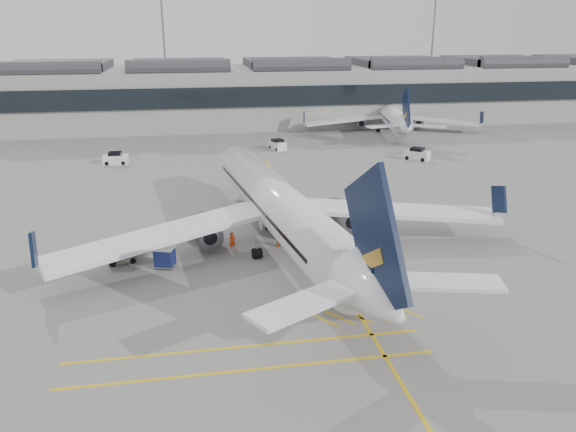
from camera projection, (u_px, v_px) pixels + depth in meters
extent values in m
plane|color=gray|center=(208.00, 280.00, 43.46)|extent=(220.00, 220.00, 0.00)
cube|color=#9E9E99|center=(192.00, 97.00, 108.80)|extent=(200.00, 20.00, 11.00)
cube|color=black|center=(192.00, 98.00, 98.97)|extent=(200.00, 0.50, 3.60)
cube|color=#38383D|center=(190.00, 64.00, 106.80)|extent=(200.00, 18.00, 1.40)
cylinder|color=slate|center=(165.00, 56.00, 118.77)|extent=(0.44, 0.44, 25.00)
cylinder|color=slate|center=(432.00, 54.00, 128.63)|extent=(0.44, 0.44, 25.00)
cube|color=gold|center=(307.00, 229.00, 54.43)|extent=(0.25, 60.00, 0.01)
cylinder|color=white|center=(279.00, 206.00, 49.76)|extent=(8.78, 33.78, 4.20)
cone|color=white|center=(232.00, 160.00, 66.86)|extent=(4.78, 5.01, 4.20)
cone|color=white|center=(378.00, 297.00, 32.10)|extent=(4.90, 5.89, 4.20)
cube|color=white|center=(160.00, 236.00, 45.48)|extent=(18.84, 11.92, 0.39)
cube|color=white|center=(394.00, 211.00, 51.66)|extent=(19.41, 7.29, 0.39)
cylinder|color=slate|center=(206.00, 230.00, 48.95)|extent=(2.88, 4.31, 2.35)
cylinder|color=slate|center=(343.00, 216.00, 52.72)|extent=(2.88, 4.31, 2.35)
cube|color=black|center=(376.00, 242.00, 31.70)|extent=(1.50, 8.47, 9.36)
cylinder|color=black|center=(245.00, 199.00, 62.35)|extent=(0.41, 0.75, 0.72)
cylinder|color=black|center=(257.00, 253.00, 47.42)|extent=(0.90, 0.99, 0.89)
cylinder|color=black|center=(319.00, 246.00, 49.05)|extent=(0.90, 0.99, 0.89)
cylinder|color=white|center=(389.00, 115.00, 104.65)|extent=(8.25, 27.47, 3.42)
cone|color=white|center=(377.00, 104.00, 119.29)|extent=(4.02, 4.19, 3.42)
cone|color=white|center=(406.00, 127.00, 89.55)|extent=(4.15, 4.91, 3.42)
cube|color=white|center=(343.00, 120.00, 103.67)|extent=(15.77, 5.32, 0.32)
cube|color=white|center=(437.00, 120.00, 103.58)|extent=(15.17, 10.22, 0.32)
cylinder|color=slate|center=(360.00, 122.00, 105.58)|extent=(2.47, 3.57, 1.91)
cylinder|color=slate|center=(416.00, 122.00, 105.53)|extent=(2.47, 3.57, 1.91)
cube|color=black|center=(406.00, 111.00, 89.24)|extent=(1.51, 6.86, 7.62)
cylinder|color=black|center=(380.00, 120.00, 115.39)|extent=(0.35, 0.62, 0.58)
cylinder|color=black|center=(378.00, 130.00, 103.32)|extent=(0.76, 0.83, 0.73)
cylinder|color=black|center=(403.00, 130.00, 103.30)|extent=(0.76, 0.83, 0.73)
cube|color=silver|center=(278.00, 223.00, 54.89)|extent=(3.70, 1.76, 0.66)
cube|color=black|center=(288.00, 215.00, 54.89)|extent=(3.28, 1.35, 1.39)
cube|color=silver|center=(268.00, 218.00, 54.41)|extent=(0.97, 1.30, 0.85)
cylinder|color=black|center=(267.00, 228.00, 53.99)|extent=(0.43, 0.21, 0.41)
cylinder|color=black|center=(264.00, 224.00, 55.19)|extent=(0.43, 0.21, 0.41)
cylinder|color=black|center=(293.00, 225.00, 54.67)|extent=(0.43, 0.21, 0.41)
cylinder|color=black|center=(290.00, 221.00, 55.87)|extent=(0.43, 0.21, 0.41)
cube|color=gray|center=(286.00, 234.00, 52.36)|extent=(1.90, 1.60, 0.13)
cube|color=navy|center=(286.00, 226.00, 52.09)|extent=(1.73, 1.53, 1.55)
cube|color=silver|center=(286.00, 218.00, 51.82)|extent=(1.79, 1.59, 0.11)
cylinder|color=black|center=(279.00, 238.00, 51.75)|extent=(0.24, 0.12, 0.24)
cylinder|color=black|center=(278.00, 233.00, 52.85)|extent=(0.24, 0.12, 0.24)
cylinder|color=black|center=(295.00, 237.00, 51.92)|extent=(0.24, 0.12, 0.24)
cylinder|color=black|center=(294.00, 233.00, 53.02)|extent=(0.24, 0.12, 0.24)
cube|color=gray|center=(192.00, 234.00, 52.45)|extent=(1.78, 1.58, 0.11)
cube|color=navy|center=(192.00, 227.00, 52.22)|extent=(1.64, 1.50, 1.31)
cube|color=silver|center=(191.00, 220.00, 52.00)|extent=(1.69, 1.55, 0.09)
cylinder|color=black|center=(184.00, 237.00, 52.03)|extent=(0.21, 0.13, 0.20)
cylinder|color=black|center=(187.00, 233.00, 52.97)|extent=(0.21, 0.13, 0.20)
cylinder|color=black|center=(198.00, 237.00, 51.97)|extent=(0.21, 0.13, 0.20)
cylinder|color=black|center=(200.00, 233.00, 52.91)|extent=(0.21, 0.13, 0.20)
cube|color=gray|center=(165.00, 265.00, 45.73)|extent=(1.95, 1.76, 0.11)
cube|color=navy|center=(165.00, 257.00, 45.48)|extent=(1.80, 1.67, 1.38)
cube|color=silver|center=(164.00, 248.00, 45.25)|extent=(1.86, 1.73, 0.09)
cylinder|color=black|center=(155.00, 268.00, 45.34)|extent=(0.23, 0.15, 0.21)
cylinder|color=black|center=(160.00, 263.00, 46.32)|extent=(0.23, 0.15, 0.21)
cylinder|color=black|center=(171.00, 269.00, 45.17)|extent=(0.23, 0.15, 0.21)
cylinder|color=black|center=(175.00, 264.00, 46.15)|extent=(0.23, 0.15, 0.21)
cube|color=gray|center=(136.00, 250.00, 48.72)|extent=(1.96, 1.83, 0.11)
cube|color=navy|center=(135.00, 243.00, 48.49)|extent=(1.82, 1.73, 1.33)
cube|color=silver|center=(134.00, 235.00, 48.26)|extent=(1.88, 1.79, 0.09)
cylinder|color=black|center=(131.00, 255.00, 48.00)|extent=(0.22, 0.17, 0.20)
cylinder|color=black|center=(127.00, 251.00, 48.78)|extent=(0.22, 0.17, 0.20)
cylinder|color=black|center=(145.00, 251.00, 48.71)|extent=(0.22, 0.17, 0.20)
cylinder|color=black|center=(141.00, 248.00, 49.49)|extent=(0.22, 0.17, 0.20)
imported|color=#FF440D|center=(232.00, 241.00, 49.13)|extent=(0.69, 0.58, 1.60)
imported|color=#F7440D|center=(278.00, 236.00, 49.87)|extent=(1.13, 1.05, 1.86)
cube|color=#5A5D4F|center=(122.00, 257.00, 46.56)|extent=(2.45, 1.78, 0.89)
cube|color=#5A5D4F|center=(121.00, 251.00, 46.39)|extent=(1.27, 1.27, 0.44)
cylinder|color=black|center=(113.00, 263.00, 45.84)|extent=(0.53, 0.32, 0.50)
cylinder|color=black|center=(111.00, 258.00, 46.85)|extent=(0.53, 0.32, 0.50)
cylinder|color=black|center=(133.00, 261.00, 46.42)|extent=(0.53, 0.32, 0.50)
cylinder|color=black|center=(131.00, 256.00, 47.43)|extent=(0.53, 0.32, 0.50)
cone|color=#F24C0A|center=(273.00, 195.00, 64.24)|extent=(0.39, 0.39, 0.54)
cone|color=#F24C0A|center=(382.00, 237.00, 51.76)|extent=(0.32, 0.32, 0.45)
cube|color=white|center=(116.00, 159.00, 79.50)|extent=(3.48, 1.89, 1.32)
cube|color=black|center=(115.00, 154.00, 79.24)|extent=(1.78, 1.69, 0.56)
cylinder|color=black|center=(107.00, 164.00, 78.79)|extent=(0.58, 0.24, 0.56)
cylinder|color=black|center=(109.00, 161.00, 80.21)|extent=(0.58, 0.24, 0.56)
cylinder|color=black|center=(123.00, 163.00, 79.04)|extent=(0.58, 0.24, 0.56)
cylinder|color=black|center=(125.00, 161.00, 80.45)|extent=(0.58, 0.24, 0.56)
cube|color=white|center=(278.00, 146.00, 88.82)|extent=(2.58, 3.58, 1.25)
cube|color=black|center=(278.00, 141.00, 88.58)|extent=(1.97, 2.02, 0.54)
cylinder|color=black|center=(285.00, 149.00, 88.38)|extent=(0.36, 0.57, 0.54)
cylinder|color=black|center=(277.00, 149.00, 87.72)|extent=(0.36, 0.57, 0.54)
cylinder|color=black|center=(278.00, 146.00, 90.16)|extent=(0.36, 0.57, 0.54)
cylinder|color=black|center=(270.00, 147.00, 89.50)|extent=(0.36, 0.57, 0.54)
cube|color=white|center=(417.00, 155.00, 81.97)|extent=(3.80, 3.71, 1.38)
cube|color=black|center=(417.00, 150.00, 81.70)|extent=(2.44, 2.43, 0.59)
cylinder|color=black|center=(407.00, 158.00, 82.08)|extent=(0.58, 0.56, 0.59)
cylinder|color=black|center=(411.00, 156.00, 83.33)|extent=(0.58, 0.56, 0.59)
cylinder|color=black|center=(423.00, 160.00, 80.87)|extent=(0.58, 0.56, 0.59)
cylinder|color=black|center=(426.00, 158.00, 82.12)|extent=(0.58, 0.56, 0.59)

